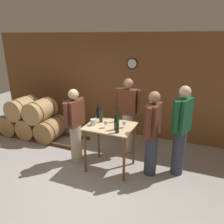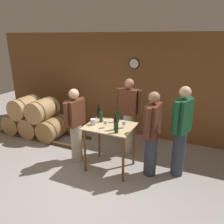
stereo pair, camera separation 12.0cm
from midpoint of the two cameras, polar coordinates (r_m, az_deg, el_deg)
The scene contains 16 objects.
ground_plane at distance 4.30m, azimuth -7.35°, elevation -18.11°, with size 14.00×14.00×0.00m, color #9E9993.
back_wall at distance 5.83m, azimuth 3.90°, elevation 6.79°, with size 8.40×0.08×2.70m.
barrel_rack at distance 6.30m, azimuth -20.56°, elevation -1.89°, with size 3.10×0.77×1.06m.
tasting_table at distance 4.34m, azimuth -1.29°, elevation -6.02°, with size 0.93×0.75×0.95m.
wine_bottle_far_left at distance 4.63m, azimuth -4.40°, elevation -0.19°, with size 0.07×0.07×0.31m.
wine_bottle_left at distance 4.41m, azimuth -3.70°, elevation -1.21°, with size 0.07×0.07×0.30m.
wine_bottle_center at distance 4.42m, azimuth 0.68°, elevation -1.01°, with size 0.07×0.07×0.32m.
wine_bottle_right at distance 4.04m, azimuth 0.18°, elevation -3.02°, with size 0.07×0.07×0.31m.
wine_bottle_far_right at distance 3.92m, azimuth 0.46°, elevation -4.01°, with size 0.07×0.07×0.28m.
wine_glass_near_left at distance 4.13m, azimuth -2.53°, elevation -2.75°, with size 0.07×0.07×0.15m.
wine_glass_near_center at distance 4.14m, azimuth 2.35°, elevation -2.86°, with size 0.07×0.07×0.14m.
ice_bucket at distance 4.30m, azimuth -5.71°, elevation -2.65°, with size 0.12×0.12×0.12m.
person_host at distance 4.62m, azimuth -10.35°, elevation -3.35°, with size 0.29×0.58×1.62m.
person_visitor_with_scarf at distance 4.16m, azimuth 9.63°, elevation -5.33°, with size 0.25×0.59×1.68m.
person_visitor_bearded at distance 4.27m, azimuth 16.76°, elevation -4.42°, with size 0.34×0.56×1.78m.
person_visitor_near_door at distance 4.91m, azimuth 3.38°, elevation -0.73°, with size 0.59×0.24×1.75m.
Camera 1 is at (1.69, -2.98, 2.59)m, focal length 35.00 mm.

